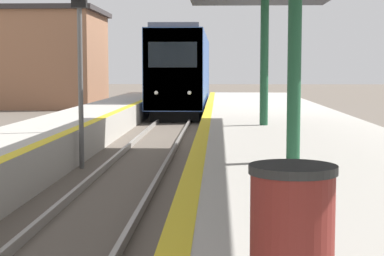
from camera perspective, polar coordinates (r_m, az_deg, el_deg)
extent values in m
cube|color=black|center=(37.07, -0.77, 1.93)|extent=(2.28, 15.57, 0.55)
cube|color=#33518C|center=(37.00, -0.77, 5.24)|extent=(2.69, 17.30, 3.73)
cube|color=gold|center=(28.45, -1.72, 5.22)|extent=(2.63, 0.16, 3.65)
cube|color=black|center=(28.39, -1.74, 6.54)|extent=(2.15, 0.06, 1.12)
cube|color=#59595E|center=(37.05, -0.78, 8.31)|extent=(2.28, 16.44, 0.24)
sphere|color=white|center=(28.47, -3.21, 3.15)|extent=(0.18, 0.18, 0.18)
sphere|color=white|center=(28.36, -0.23, 3.15)|extent=(0.18, 0.18, 0.18)
cylinder|color=#595959|center=(15.92, -9.87, 3.44)|extent=(0.12, 0.12, 3.92)
cylinder|color=#1E5133|center=(10.67, 9.10, 6.55)|extent=(0.23, 0.23, 3.57)
cylinder|color=#1E5133|center=(17.58, 6.45, 6.07)|extent=(0.23, 0.23, 3.57)
cylinder|color=maroon|center=(4.49, 8.88, -9.27)|extent=(0.57, 0.57, 0.83)
cylinder|color=#262626|center=(4.39, 8.97, -3.65)|extent=(0.60, 0.60, 0.06)
cube|color=#9E6B4C|center=(42.79, -15.41, 5.78)|extent=(10.72, 7.24, 5.91)
cube|color=#383333|center=(42.94, -15.51, 9.92)|extent=(11.26, 7.60, 0.30)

